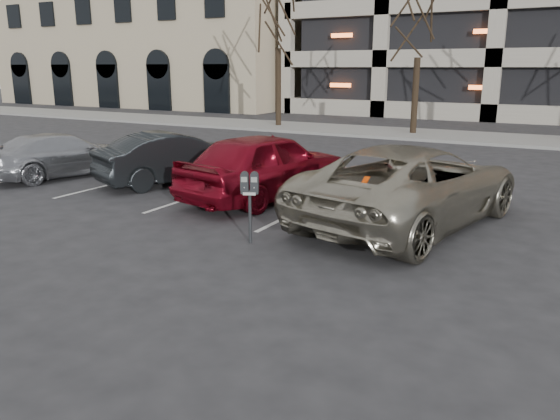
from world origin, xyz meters
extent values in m
plane|color=#28282B|center=(0.00, 0.00, 0.00)|extent=(140.00, 140.00, 0.00)
cube|color=gray|center=(0.00, 16.00, 0.06)|extent=(80.00, 4.00, 0.12)
cube|color=silver|center=(-9.80, 2.30, 0.01)|extent=(0.10, 5.20, 0.00)
cube|color=silver|center=(-7.00, 2.30, 0.01)|extent=(0.10, 5.20, 0.00)
cube|color=silver|center=(-4.20, 2.30, 0.01)|extent=(0.10, 5.20, 0.00)
cube|color=silver|center=(-1.40, 2.30, 0.01)|extent=(0.10, 5.20, 0.00)
cube|color=silver|center=(1.40, 2.30, 0.01)|extent=(0.10, 5.20, 0.00)
cube|color=tan|center=(-28.00, 30.00, 7.50)|extent=(26.00, 16.00, 15.00)
cylinder|color=black|center=(-10.00, 16.00, 1.96)|extent=(0.28, 0.28, 3.91)
cylinder|color=black|center=(-3.00, 16.00, 1.71)|extent=(0.28, 0.28, 3.41)
cylinder|color=black|center=(-1.16, -0.88, 0.45)|extent=(0.06, 0.06, 0.90)
cube|color=black|center=(-1.16, -0.88, 0.92)|extent=(0.31, 0.21, 0.06)
cube|color=silver|center=(-1.13, -0.93, 0.90)|extent=(0.20, 0.10, 0.05)
cube|color=gray|center=(-1.21, -0.97, 1.15)|extent=(0.10, 0.05, 0.09)
cube|color=gray|center=(-1.05, -0.90, 1.15)|extent=(0.10, 0.05, 0.09)
imported|color=#ABA591|center=(0.94, 1.68, 0.78)|extent=(3.73, 6.07, 1.57)
cube|color=#DB3B04|center=(0.59, 0.69, 1.57)|extent=(0.10, 0.20, 0.01)
imported|color=maroon|center=(-2.63, 2.21, 0.79)|extent=(2.72, 4.92, 1.58)
imported|color=black|center=(-5.65, 2.56, 0.68)|extent=(2.99, 4.34, 1.36)
imported|color=#A3A5AA|center=(-9.03, 1.73, 0.61)|extent=(2.66, 4.50, 1.22)
camera|label=1|loc=(3.74, -8.65, 3.01)|focal=35.00mm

